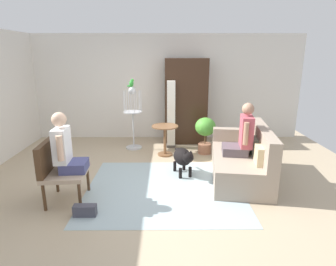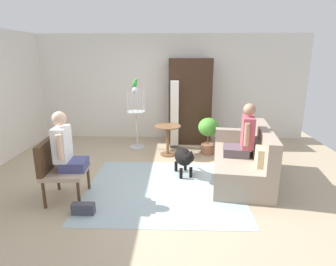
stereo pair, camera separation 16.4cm
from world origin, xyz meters
name	(u,v)px [view 1 (the left image)]	position (x,y,z in m)	size (l,w,h in m)	color
ground_plane	(161,184)	(0.00, 0.00, 0.00)	(7.44, 7.44, 0.00)	tan
back_wall	(162,87)	(0.00, 2.79, 1.27)	(6.80, 0.12, 2.53)	silver
area_rug	(164,188)	(0.06, -0.17, 0.00)	(2.42, 2.21, 0.01)	#9EB2B7
couch	(243,160)	(1.40, 0.22, 0.32)	(1.10, 1.80, 0.90)	gray
armchair	(57,166)	(-1.45, -0.53, 0.53)	(0.61, 0.69, 0.89)	#4C331E
person_on_couch	(243,135)	(1.35, 0.20, 0.77)	(0.51, 0.56, 0.87)	#554A52
person_on_armchair	(65,148)	(-1.31, -0.52, 0.80)	(0.43, 0.51, 0.85)	#424576
round_end_table	(165,135)	(0.07, 1.39, 0.43)	(0.55, 0.55, 0.64)	brown
dog	(183,157)	(0.38, 0.35, 0.33)	(0.41, 0.76, 0.54)	black
bird_cage_stand	(133,117)	(-0.64, 1.85, 0.71)	(0.40, 0.40, 1.38)	silver
parrot	(131,83)	(-0.65, 1.85, 1.46)	(0.17, 0.10, 0.17)	green
potted_plant	(205,131)	(0.92, 1.50, 0.49)	(0.43, 0.43, 0.78)	#996047
column_lamp	(171,115)	(0.20, 1.93, 0.74)	(0.20, 0.20, 1.50)	#4C4742
armoire_cabinet	(186,101)	(0.55, 2.38, 0.99)	(0.98, 0.56, 1.97)	#382316
handbag	(85,211)	(-0.98, -0.96, 0.08)	(0.30, 0.11, 0.16)	#3F3F4C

